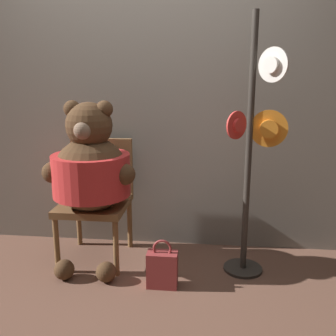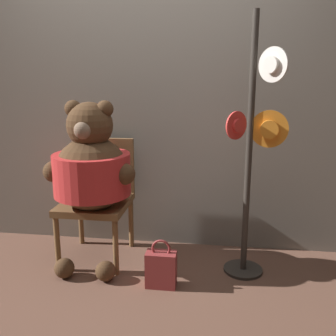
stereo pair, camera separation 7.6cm
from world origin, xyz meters
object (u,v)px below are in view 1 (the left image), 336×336
Objects in this scene: hat_display_rack at (254,155)px; teddy_bear at (91,170)px; chair at (97,194)px; handbag_on_ground at (162,269)px.

teddy_bear is at bearing -179.95° from hat_display_rack.
chair is 1.22m from hat_display_rack.
teddy_bear is 1.14m from hat_display_rack.
handbag_on_ground is at bearing -156.53° from hat_display_rack.
teddy_bear is (0.01, -0.17, 0.24)m from chair.
teddy_bear is 3.62× the size of handbag_on_ground.
chair is at bearing 142.71° from handbag_on_ground.
handbag_on_ground is (-0.59, -0.26, -0.73)m from hat_display_rack.
chair is at bearing 171.71° from hat_display_rack.
chair is 0.79m from handbag_on_ground.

